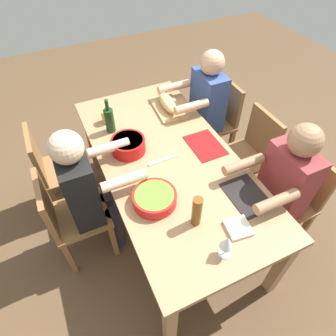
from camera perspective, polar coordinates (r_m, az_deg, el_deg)
The scene contains 22 objects.
ground_plane at distance 2.70m, azimuth -0.00°, elevation -9.21°, with size 8.00×8.00×0.00m, color brown.
dining_table at distance 2.19m, azimuth -0.00°, elevation 0.60°, with size 1.96×0.95×0.74m.
chair_near_left at distance 2.42m, azimuth 23.24°, elevation -5.03°, with size 0.40×0.40×0.85m.
diner_near_left at distance 2.15m, azimuth 21.36°, elevation -3.20°, with size 0.41×0.53×1.20m.
chair_near_center at distance 2.65m, azimuth 15.85°, elevation 3.09°, with size 0.40×0.40×0.85m.
chair_near_right at distance 2.97m, azimuth 9.77°, elevation 9.65°, with size 0.40×0.40×0.85m.
diner_near_right at distance 2.76m, azimuth 7.03°, elevation 12.33°, with size 0.41×0.53×1.20m.
chair_far_center at distance 2.23m, azimuth -19.12°, elevation -8.86°, with size 0.40×0.40×0.85m.
diner_far_center at distance 2.06m, azimuth -15.67°, elevation -3.90°, with size 0.41×0.53×1.20m.
chair_far_right at distance 2.60m, azimuth -21.41°, elevation 0.23°, with size 0.40×0.40×0.85m.
serving_bowl_salad at distance 1.83m, azimuth -2.67°, elevation -5.89°, with size 0.28×0.28×0.08m.
serving_bowl_fruit at distance 2.16m, azimuth -7.84°, elevation 4.60°, with size 0.25×0.25×0.11m.
cutting_board at distance 2.60m, azimuth -0.08°, elevation 11.72°, with size 0.40×0.22×0.02m, color tan.
bread_loaf at distance 2.57m, azimuth -0.08°, elevation 12.73°, with size 0.32×0.11×0.09m, color tan.
wine_bottle at distance 2.34m, azimuth -11.45°, elevation 9.30°, with size 0.08×0.08×0.29m.
beer_bottle at distance 1.70m, azimuth 5.70°, elevation -8.49°, with size 0.06×0.06×0.22m, color brown.
wine_glass at distance 1.60m, azimuth 11.54°, elevation -14.29°, with size 0.08×0.08×0.17m.
placemat_near_left at distance 1.96m, azimuth 15.23°, elevation -5.27°, with size 0.32×0.23×0.01m, color black.
placemat_near_center at distance 2.24m, azimuth 7.35°, elevation 4.47°, with size 0.32×0.23×0.01m, color maroon.
cup_far_right at distance 2.48m, azimuth -12.01°, elevation 9.94°, with size 0.08×0.08×0.11m, color gold.
carving_knife at distance 2.11m, azimuth -1.01°, elevation 1.59°, with size 0.23×0.02×0.01m, color silver.
napkin_stack at distance 1.79m, azimuth 13.68°, elevation -11.39°, with size 0.14×0.14×0.02m, color white.
Camera 1 is at (-1.38, 0.64, 2.23)m, focal length 30.94 mm.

